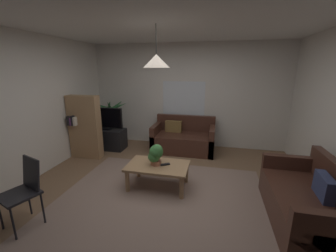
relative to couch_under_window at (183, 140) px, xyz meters
name	(u,v)px	position (x,y,z in m)	size (l,w,h in m)	color
floor	(164,194)	(-0.01, -1.95, -0.29)	(4.86, 4.82, 0.02)	brown
rug	(161,200)	(-0.01, -2.15, -0.27)	(3.16, 2.65, 0.01)	gray
wall_back	(187,96)	(-0.01, 0.49, 1.01)	(4.98, 0.06, 2.57)	silver
wall_left	(24,109)	(-2.47, -1.95, 1.01)	(0.06, 4.82, 2.57)	silver
ceiling	(163,19)	(-0.01, -1.95, 2.30)	(4.86, 4.82, 0.02)	white
window_pane	(183,103)	(-0.09, 0.46, 0.83)	(1.07, 0.01, 1.07)	white
couch_under_window	(183,140)	(0.00, 0.00, 0.00)	(1.47, 0.80, 0.82)	#47281E
couch_right_side	(308,204)	(1.96, -2.19, 0.00)	(0.80, 1.53, 0.82)	#47281E
coffee_table	(158,168)	(-0.15, -1.77, 0.06)	(1.01, 0.63, 0.41)	#A87F56
book_on_table_0	(157,163)	(-0.18, -1.72, 0.14)	(0.13, 0.10, 0.02)	gold
book_on_table_1	(157,162)	(-0.18, -1.72, 0.16)	(0.12, 0.11, 0.03)	#2D4C8C
book_on_table_2	(156,160)	(-0.19, -1.72, 0.19)	(0.13, 0.11, 0.02)	beige
remote_on_table_0	(165,164)	(-0.03, -1.75, 0.14)	(0.05, 0.16, 0.02)	black
potted_plant_on_table	(156,154)	(-0.18, -1.78, 0.33)	(0.25, 0.23, 0.36)	#B77051
tv_stand	(107,139)	(-1.89, -0.29, -0.03)	(0.90, 0.44, 0.50)	black
tv	(105,118)	(-1.89, -0.31, 0.50)	(0.88, 0.16, 0.54)	black
potted_palm_corner	(111,123)	(-1.98, 0.14, 0.27)	(0.84, 0.81, 1.22)	beige
bookshelf_corner	(85,127)	(-2.07, -0.89, 0.43)	(0.70, 0.31, 1.40)	#A87F56
folding_chair	(24,188)	(-1.55, -3.00, 0.23)	(0.51, 0.52, 0.87)	black
pendant_lamp	(156,61)	(-0.15, -1.77, 1.78)	(0.40, 0.40, 0.60)	black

